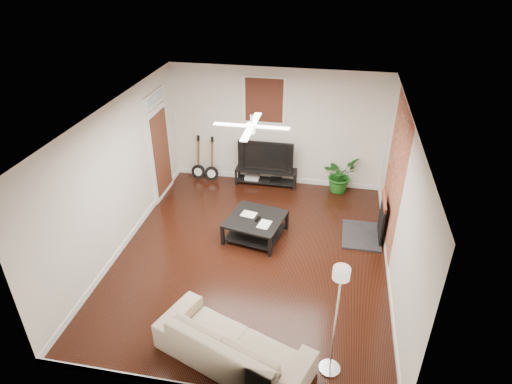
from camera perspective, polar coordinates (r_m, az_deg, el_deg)
room at (r=7.67m, az=-0.56°, el=0.15°), size 5.01×6.01×2.81m
brick_accent at (r=8.51m, az=17.48°, el=1.88°), size 0.02×2.20×2.80m
fireplace at (r=8.94m, az=14.75°, el=-3.25°), size 0.80×1.10×0.92m
window_back at (r=10.16m, az=1.06°, el=11.26°), size 1.00×0.06×1.30m
door_left at (r=10.04m, az=-12.36°, el=6.03°), size 0.08×1.00×2.50m
tv_stand at (r=10.67m, az=1.31°, el=2.00°), size 1.46×0.39×0.41m
tv at (r=10.43m, az=1.36°, el=4.88°), size 1.31×0.17×0.75m
coffee_table at (r=8.80m, az=-0.06°, el=-4.58°), size 1.24×1.24×0.44m
sofa at (r=6.48m, az=-2.98°, el=-19.10°), size 2.40×1.62×0.65m
floor_lamp at (r=6.02m, az=10.23°, el=-16.30°), size 0.39×0.39×1.82m
potted_plant at (r=10.47m, az=10.77°, el=2.22°), size 0.99×1.01×0.85m
guitar_left at (r=10.86m, az=-7.59°, el=4.32°), size 0.35×0.26×1.11m
guitar_right at (r=10.74m, az=-5.86°, el=4.12°), size 0.36×0.26×1.11m
ceiling_fan at (r=7.14m, az=-0.60°, el=8.52°), size 1.24×1.24×0.32m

